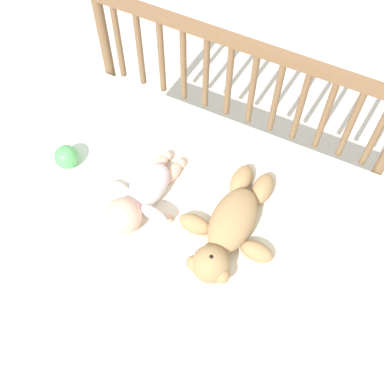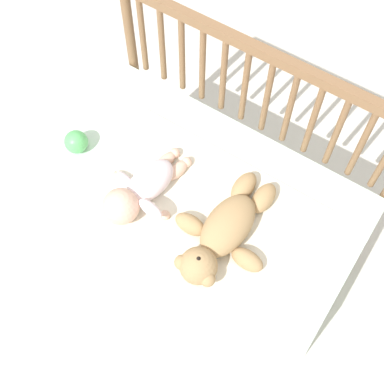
# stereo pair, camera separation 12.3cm
# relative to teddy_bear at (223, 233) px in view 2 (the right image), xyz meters

# --- Properties ---
(ground_plane) EXTENTS (12.00, 12.00, 0.00)m
(ground_plane) POSITION_rel_teddy_bear_xyz_m (-0.16, 0.08, -0.59)
(ground_plane) COLOR silver
(crib_mattress) EXTENTS (1.08, 0.69, 0.54)m
(crib_mattress) POSITION_rel_teddy_bear_xyz_m (-0.16, 0.08, -0.32)
(crib_mattress) COLOR silver
(crib_mattress) RESTS_ON ground_plane
(crib_rail) EXTENTS (1.08, 0.04, 0.91)m
(crib_rail) POSITION_rel_teddy_bear_xyz_m (-0.16, 0.44, 0.05)
(crib_rail) COLOR brown
(crib_rail) RESTS_ON ground_plane
(blanket) EXTENTS (0.77, 0.51, 0.01)m
(blanket) POSITION_rel_teddy_bear_xyz_m (-0.13, 0.03, -0.05)
(blanket) COLOR silver
(blanket) RESTS_ON crib_mattress
(teddy_bear) EXTENTS (0.32, 0.44, 0.12)m
(teddy_bear) POSITION_rel_teddy_bear_xyz_m (0.00, 0.00, 0.00)
(teddy_bear) COLOR tan
(teddy_bear) RESTS_ON crib_mattress
(baby) EXTENTS (0.26, 0.36, 0.12)m
(baby) POSITION_rel_teddy_bear_xyz_m (-0.30, -0.02, -0.00)
(baby) COLOR white
(baby) RESTS_ON crib_mattress
(toy_ball) EXTENTS (0.08, 0.08, 0.08)m
(toy_ball) POSITION_rel_teddy_bear_xyz_m (-0.60, 0.02, -0.01)
(toy_ball) COLOR #59BF66
(toy_ball) RESTS_ON crib_mattress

